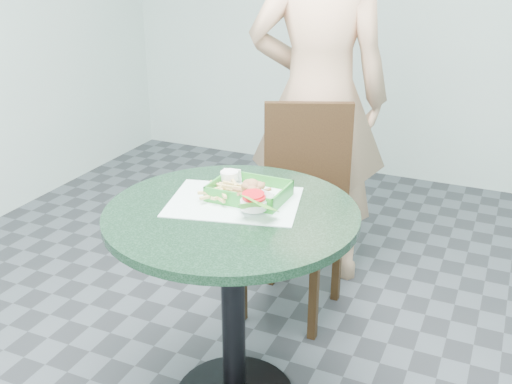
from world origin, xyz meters
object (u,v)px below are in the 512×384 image
at_px(cafe_table, 232,262).
at_px(food_basket, 249,199).
at_px(dining_chair, 299,196).
at_px(crab_sandwich, 252,195).
at_px(sauce_ramekin, 229,181).
at_px(diner_person, 320,62).

bearing_deg(cafe_table, food_basket, 82.40).
distance_m(dining_chair, food_basket, 0.65).
height_order(dining_chair, crab_sandwich, dining_chair).
bearing_deg(sauce_ramekin, dining_chair, 83.99).
distance_m(dining_chair, diner_person, 0.61).
bearing_deg(cafe_table, sauce_ramekin, 118.79).
height_order(dining_chair, food_basket, dining_chair).
xyz_separation_m(dining_chair, food_basket, (0.04, -0.61, 0.23)).
bearing_deg(dining_chair, crab_sandwich, -106.91).
height_order(crab_sandwich, sauce_ramekin, crab_sandwich).
distance_m(cafe_table, diner_person, 1.13).
xyz_separation_m(diner_person, food_basket, (0.07, -0.92, -0.29)).
xyz_separation_m(cafe_table, food_basket, (0.01, 0.11, 0.19)).
xyz_separation_m(cafe_table, dining_chair, (-0.02, 0.71, -0.05)).
bearing_deg(sauce_ramekin, diner_person, 88.23).
height_order(dining_chair, diner_person, diner_person).
height_order(cafe_table, sauce_ramekin, sauce_ramekin).
bearing_deg(dining_chair, diner_person, 73.21).
bearing_deg(food_basket, crab_sandwich, -51.71).
xyz_separation_m(dining_chair, crab_sandwich, (0.06, -0.64, 0.27)).
relative_size(crab_sandwich, sauce_ramekin, 1.80).
xyz_separation_m(food_basket, sauce_ramekin, (-0.10, 0.05, 0.03)).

